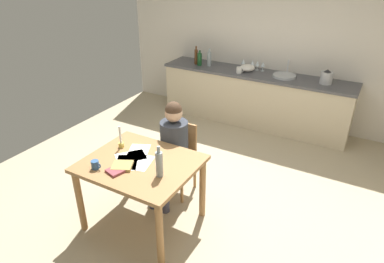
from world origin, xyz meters
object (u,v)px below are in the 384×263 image
bottle_vinegar (200,59)px  wine_glass_back_right (243,62)px  coffee_mug (95,165)px  chair_at_table (178,155)px  stovetop_kettle (326,77)px  teacup_on_counter (239,70)px  mixing_bowl (247,68)px  book_cookery (118,170)px  dining_table (141,172)px  bottle_wine_red (209,59)px  book_magazine (122,166)px  wine_glass_by_kettle (257,64)px  candlestick (121,141)px  sink_unit (284,76)px  wine_bottle_on_table (159,164)px  person_seated (172,146)px  wine_glass_back_left (253,63)px  bottle_oil (196,57)px  wine_glass_near_sink (263,65)px

bottle_vinegar → wine_glass_back_right: bottle_vinegar is taller
coffee_mug → chair_at_table: bearing=73.1°
stovetop_kettle → teacup_on_counter: 1.34m
mixing_bowl → book_cookery: bearing=-90.8°
dining_table → wine_glass_back_right: 3.15m
teacup_on_counter → stovetop_kettle: bearing=6.4°
coffee_mug → bottle_wine_red: bottle_wine_red is taller
dining_table → teacup_on_counter: teacup_on_counter is taller
book_cookery → mixing_bowl: 3.23m
book_magazine → wine_glass_by_kettle: size_ratio=1.25×
coffee_mug → candlestick: bearing=97.4°
stovetop_kettle → wine_glass_back_right: size_ratio=1.43×
bottle_vinegar → dining_table: bearing=-72.9°
mixing_bowl → teacup_on_counter: mixing_bowl is taller
chair_at_table → sink_unit: sink_unit is taller
bottle_vinegar → book_cookery: bearing=-75.6°
wine_glass_by_kettle → teacup_on_counter: (-0.20, -0.30, -0.06)m
chair_at_table → stovetop_kettle: 2.62m
bottle_vinegar → stovetop_kettle: bottle_vinegar is taller
candlestick → wine_bottle_on_table: size_ratio=0.79×
dining_table → wine_glass_by_kettle: bearing=88.5°
teacup_on_counter → person_seated: bearing=-86.8°
person_seated → bottle_wine_red: bearing=107.3°
bottle_wine_red → book_cookery: bearing=-78.5°
chair_at_table → coffee_mug: 1.11m
bottle_wine_red → wine_glass_back_left: bearing=13.6°
candlestick → bottle_oil: (-0.62, 2.79, 0.20)m
person_seated → bottle_vinegar: (-0.90, 2.34, 0.33)m
person_seated → wine_glass_near_sink: size_ratio=7.76×
wine_glass_by_kettle → bottle_wine_red: bearing=-167.8°
sink_unit → mixing_bowl: bearing=179.2°
teacup_on_counter → mixing_bowl: bearing=65.4°
book_cookery → wine_glass_by_kettle: (0.17, 3.36, 0.23)m
book_magazine → wine_glass_back_left: wine_glass_back_left is taller
candlestick → wine_glass_by_kettle: wine_glass_by_kettle is taller
wine_glass_back_right → wine_glass_back_left: bearing=0.0°
wine_bottle_on_table → sink_unit: sink_unit is taller
teacup_on_counter → wine_glass_near_sink: bearing=45.5°
book_magazine → teacup_on_counter: bearing=64.0°
bottle_vinegar → person_seated: bearing=-68.9°
candlestick → bottle_oil: bottle_oil is taller
bottle_wine_red → teacup_on_counter: (0.62, -0.12, -0.08)m
coffee_mug → wine_glass_by_kettle: 3.46m
candlestick → wine_glass_back_right: 2.99m
wine_glass_back_left → wine_glass_back_right: bearing=180.0°
mixing_bowl → stovetop_kettle: bearing=-0.6°
chair_at_table → stovetop_kettle: bearing=61.9°
book_magazine → book_cookery: (0.01, -0.07, -0.00)m
wine_glass_back_left → teacup_on_counter: 0.33m
candlestick → sink_unit: 2.99m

